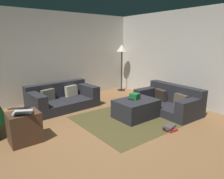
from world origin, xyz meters
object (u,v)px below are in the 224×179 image
ottoman (136,109)px  corner_lamp (122,52)px  gift_box (135,96)px  book_stack (170,128)px  couch_left (62,98)px  tv_remote (131,99)px  couch_right (170,101)px  laptop (22,111)px  side_table (24,127)px

ottoman → corner_lamp: corner_lamp is taller
gift_box → book_stack: 1.11m
couch_left → corner_lamp: 2.81m
couch_left → tv_remote: size_ratio=11.18×
corner_lamp → couch_right: bearing=-100.7°
book_stack → gift_box: bearing=90.5°
ottoman → corner_lamp: 2.92m
gift_box → couch_left: bearing=122.7°
gift_box → corner_lamp: 2.76m
ottoman → corner_lamp: bearing=57.0°
laptop → ottoman: bearing=-7.1°
book_stack → couch_left: bearing=112.0°
corner_lamp → gift_box: bearing=-123.4°
couch_left → corner_lamp: corner_lamp is taller
tv_remote → corner_lamp: bearing=45.8°
gift_box → corner_lamp: size_ratio=0.12×
couch_left → ottoman: (1.07, -1.76, -0.04)m
couch_right → side_table: size_ratio=2.95×
ottoman → book_stack: size_ratio=3.42×
side_table → tv_remote: bearing=-6.5°
ottoman → side_table: (-2.41, 0.35, 0.06)m
gift_box → tv_remote: gift_box is taller
couch_right → corner_lamp: corner_lamp is taller
couch_right → laptop: laptop is taller
side_table → corner_lamp: 4.44m
tv_remote → side_table: 2.35m
tv_remote → laptop: 2.37m
tv_remote → side_table: size_ratio=0.29×
ottoman → tv_remote: 0.25m
book_stack → corner_lamp: bearing=65.9°
couch_right → side_table: 3.44m
side_table → book_stack: (2.43, -1.30, -0.22)m
gift_box → laptop: bearing=174.5°
couch_right → side_table: (-3.40, 0.56, 0.02)m
tv_remote → ottoman: bearing=-55.9°
gift_box → side_table: 2.45m
couch_right → book_stack: bearing=130.3°
couch_right → gift_box: size_ratio=8.44×
tv_remote → laptop: (-2.35, 0.22, 0.17)m
couch_right → book_stack: size_ratio=5.85×
couch_right → corner_lamp: (0.46, 2.45, 1.13)m
book_stack → corner_lamp: (1.43, 3.20, 1.33)m
couch_right → book_stack: (-0.97, -0.74, -0.20)m
laptop → book_stack: laptop is taller
ottoman → laptop: (-2.43, 0.30, 0.40)m
couch_left → couch_right: size_ratio=1.10×
side_table → couch_right: bearing=-9.3°
tv_remote → corner_lamp: (1.53, 2.16, 0.95)m
couch_left → couch_right: couch_right is taller
couch_right → ottoman: 1.02m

